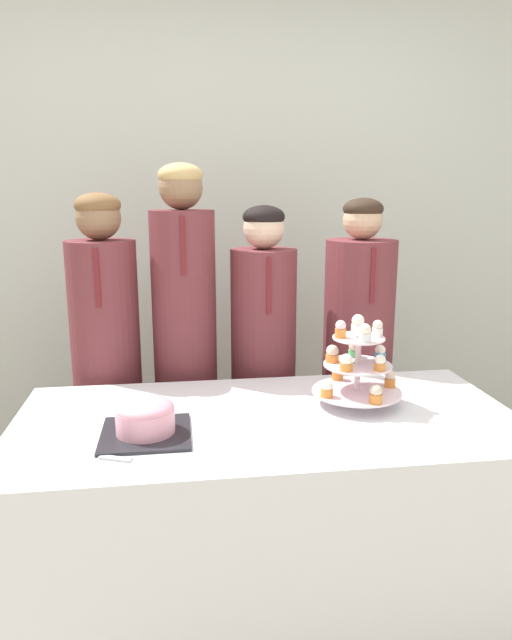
# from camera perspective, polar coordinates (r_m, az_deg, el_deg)

# --- Properties ---
(wall_back) EXTENTS (9.00, 0.06, 2.70)m
(wall_back) POSITION_cam_1_polar(r_m,az_deg,el_deg) (3.16, -2.95, 10.11)
(wall_back) COLOR silver
(wall_back) RESTS_ON ground_plane
(table) EXTENTS (1.63, 0.78, 0.78)m
(table) POSITION_cam_1_polar(r_m,az_deg,el_deg) (2.06, 1.15, -19.66)
(table) COLOR white
(table) RESTS_ON ground_plane
(round_cake) EXTENTS (0.27, 0.27, 0.12)m
(round_cake) POSITION_cam_1_polar(r_m,az_deg,el_deg) (1.76, -11.02, -9.56)
(round_cake) COLOR #232328
(round_cake) RESTS_ON table
(cake_knife) EXTENTS (0.30, 0.13, 0.01)m
(cake_knife) POSITION_cam_1_polar(r_m,az_deg,el_deg) (1.63, -12.02, -13.66)
(cake_knife) COLOR silver
(cake_knife) RESTS_ON table
(cupcake_stand) EXTENTS (0.31, 0.31, 0.30)m
(cupcake_stand) POSITION_cam_1_polar(r_m,az_deg,el_deg) (1.97, 10.08, -4.38)
(cupcake_stand) COLOR silver
(cupcake_stand) RESTS_ON table
(student_0) EXTENTS (0.28, 0.28, 1.49)m
(student_0) POSITION_cam_1_polar(r_m,az_deg,el_deg) (2.44, -14.54, -6.35)
(student_0) COLOR brown
(student_0) RESTS_ON ground_plane
(student_1) EXTENTS (0.26, 0.27, 1.60)m
(student_1) POSITION_cam_1_polar(r_m,az_deg,el_deg) (2.41, -7.02, -4.78)
(student_1) COLOR brown
(student_1) RESTS_ON ground_plane
(student_2) EXTENTS (0.27, 0.28, 1.44)m
(student_2) POSITION_cam_1_polar(r_m,az_deg,el_deg) (2.46, 0.73, -6.45)
(student_2) COLOR brown
(student_2) RESTS_ON ground_plane
(student_3) EXTENTS (0.30, 0.30, 1.47)m
(student_3) POSITION_cam_1_polar(r_m,az_deg,el_deg) (2.55, 9.99, -5.82)
(student_3) COLOR brown
(student_3) RESTS_ON ground_plane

